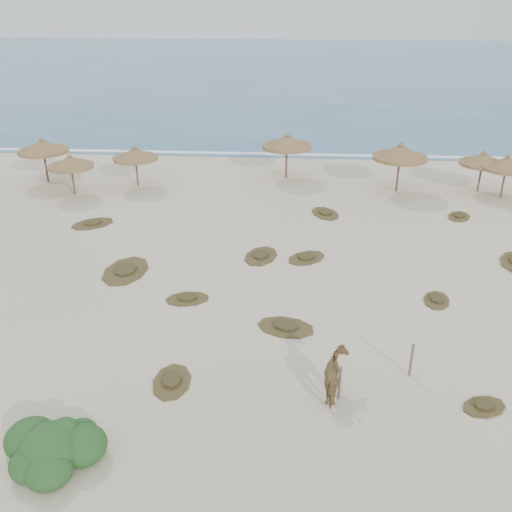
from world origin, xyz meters
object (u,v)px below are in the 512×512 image
(horse, at_px, (337,377))
(bush, at_px, (52,449))
(palapa_1, at_px, (70,162))
(palapa_0, at_px, (43,147))

(horse, height_order, bush, horse)
(palapa_1, height_order, bush, palapa_1)
(bush, bearing_deg, horse, 22.65)
(palapa_0, xyz_separation_m, horse, (17.58, -20.40, -1.58))
(palapa_1, xyz_separation_m, bush, (7.13, -21.32, -1.59))
(palapa_0, distance_m, horse, 26.97)
(palapa_0, bearing_deg, horse, -49.25)
(horse, bearing_deg, palapa_0, -46.80)
(palapa_1, distance_m, bush, 22.53)
(palapa_0, height_order, horse, palapa_0)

